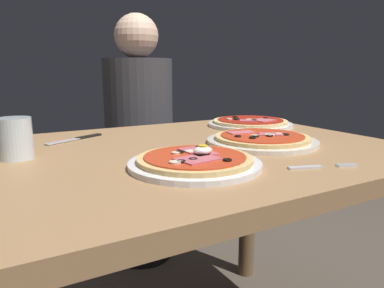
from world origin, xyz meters
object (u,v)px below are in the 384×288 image
object	(u,v)px
fork	(317,167)
dining_table	(197,187)
knife	(79,138)
pizza_across_left	(250,123)
pizza_across_right	(262,140)
water_glass_near	(16,141)
pizza_foreground	(195,161)
diner_person	(140,148)

from	to	relation	value
fork	dining_table	bearing A→B (deg)	109.75
knife	pizza_across_left	bearing A→B (deg)	-4.57
pizza_across_right	knife	size ratio (longest dim) A/B	1.71
water_glass_near	knife	world-z (taller)	water_glass_near
water_glass_near	pizza_foreground	bearing A→B (deg)	-39.39
pizza_across_left	pizza_across_right	xyz separation A→B (m)	(-0.18, -0.27, -0.00)
dining_table	pizza_across_left	distance (m)	0.44
pizza_across_right	dining_table	bearing A→B (deg)	163.19
pizza_across_left	water_glass_near	distance (m)	0.81
pizza_across_right	knife	xyz separation A→B (m)	(-0.44, 0.32, -0.01)
pizza_foreground	fork	size ratio (longest dim) A/B	1.88
dining_table	knife	distance (m)	0.39
water_glass_near	diner_person	world-z (taller)	diner_person
dining_table	pizza_across_right	distance (m)	0.23
pizza_across_left	fork	xyz separation A→B (m)	(-0.25, -0.54, -0.01)
dining_table	knife	bearing A→B (deg)	133.72
pizza_foreground	water_glass_near	distance (m)	0.43
pizza_foreground	diner_person	bearing A→B (deg)	75.64
pizza_foreground	knife	world-z (taller)	pizza_foreground
dining_table	fork	world-z (taller)	fork
dining_table	pizza_foreground	size ratio (longest dim) A/B	3.77
pizza_across_right	diner_person	xyz separation A→B (m)	(-0.05, 0.83, -0.17)
water_glass_near	fork	world-z (taller)	water_glass_near
water_glass_near	diner_person	bearing A→B (deg)	49.88
fork	knife	xyz separation A→B (m)	(-0.37, 0.59, 0.00)
fork	knife	size ratio (longest dim) A/B	0.84
fork	diner_person	xyz separation A→B (m)	(0.02, 1.09, -0.17)
dining_table	diner_person	xyz separation A→B (m)	(0.13, 0.77, -0.05)
pizza_across_left	water_glass_near	xyz separation A→B (m)	(-0.80, -0.13, 0.03)
dining_table	water_glass_near	world-z (taller)	water_glass_near
water_glass_near	knife	bearing A→B (deg)	44.34
pizza_across_right	knife	distance (m)	0.55
pizza_across_right	diner_person	world-z (taller)	diner_person
dining_table	fork	size ratio (longest dim) A/B	7.08
knife	pizza_foreground	bearing A→B (deg)	-71.75
dining_table	pizza_across_right	world-z (taller)	pizza_across_right
diner_person	water_glass_near	bearing A→B (deg)	49.88
pizza_across_right	diner_person	bearing A→B (deg)	93.42
dining_table	pizza_foreground	world-z (taller)	pizza_foreground
dining_table	diner_person	bearing A→B (deg)	80.16
pizza_across_left	water_glass_near	world-z (taller)	water_glass_near
knife	dining_table	bearing A→B (deg)	-46.28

